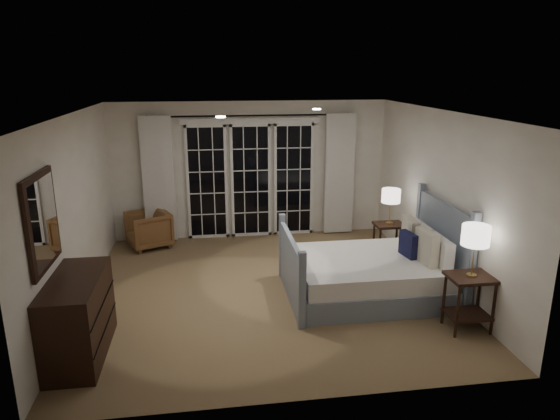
{
  "coord_description": "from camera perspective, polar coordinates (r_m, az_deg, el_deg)",
  "views": [
    {
      "loc": [
        -0.77,
        -6.5,
        3.05
      ],
      "look_at": [
        0.25,
        0.46,
        1.05
      ],
      "focal_mm": 32.0,
      "sensor_mm": 36.0,
      "label": 1
    }
  ],
  "objects": [
    {
      "name": "wall_right",
      "position": [
        7.5,
        17.82,
        1.2
      ],
      "size": [
        0.02,
        5.0,
        2.5
      ],
      "primitive_type": "cube",
      "color": "white",
      "rests_on": "floor"
    },
    {
      "name": "nightstand_right",
      "position": [
        8.39,
        12.3,
        -2.91
      ],
      "size": [
        0.47,
        0.38,
        0.61
      ],
      "color": "black",
      "rests_on": "floor"
    },
    {
      "name": "floor",
      "position": [
        7.22,
        -1.44,
        -9.12
      ],
      "size": [
        5.0,
        5.0,
        0.0
      ],
      "primitive_type": "plane",
      "color": "brown",
      "rests_on": "ground"
    },
    {
      "name": "wall_front",
      "position": [
        4.46,
        2.39,
        -7.99
      ],
      "size": [
        5.0,
        0.02,
        2.5
      ],
      "primitive_type": "cube",
      "color": "white",
      "rests_on": "floor"
    },
    {
      "name": "wall_left",
      "position": [
        6.96,
        -22.4,
        -0.35
      ],
      "size": [
        0.02,
        5.0,
        2.5
      ],
      "primitive_type": "cube",
      "color": "white",
      "rests_on": "floor"
    },
    {
      "name": "curtain_right",
      "position": [
        9.4,
        6.78,
        4.09
      ],
      "size": [
        0.55,
        0.1,
        2.25
      ],
      "primitive_type": "cube",
      "color": "white",
      "rests_on": "curtain_rod"
    },
    {
      "name": "bed",
      "position": [
        7.08,
        10.42,
        -7.04
      ],
      "size": [
        2.2,
        1.58,
        1.28
      ],
      "color": "gray",
      "rests_on": "floor"
    },
    {
      "name": "lamp_right",
      "position": [
        8.2,
        12.57,
        1.55
      ],
      "size": [
        0.3,
        0.3,
        0.58
      ],
      "color": "#AF8F46",
      "rests_on": "nightstand_right"
    },
    {
      "name": "mirror",
      "position": [
        5.62,
        -25.52,
        -1.2
      ],
      "size": [
        0.05,
        0.85,
        1.0
      ],
      "color": "black",
      "rests_on": "wall_left"
    },
    {
      "name": "armchair",
      "position": [
        9.09,
        -14.79,
        -2.16
      ],
      "size": [
        0.91,
        0.9,
        0.64
      ],
      "primitive_type": "imported",
      "rotation": [
        0.0,
        0.0,
        -1.17
      ],
      "color": "brown",
      "rests_on": "floor"
    },
    {
      "name": "ceiling",
      "position": [
        6.57,
        -1.59,
        11.06
      ],
      "size": [
        5.0,
        5.0,
        0.0
      ],
      "primitive_type": "plane",
      "rotation": [
        3.14,
        0.0,
        0.0
      ],
      "color": "white",
      "rests_on": "wall_back"
    },
    {
      "name": "nightstand_left",
      "position": [
        6.44,
        20.81,
        -8.96
      ],
      "size": [
        0.53,
        0.43,
        0.69
      ],
      "color": "black",
      "rests_on": "floor"
    },
    {
      "name": "lamp_left",
      "position": [
        6.18,
        21.47,
        -2.77
      ],
      "size": [
        0.32,
        0.32,
        0.62
      ],
      "color": "#AF8F46",
      "rests_on": "nightstand_left"
    },
    {
      "name": "downlight_b",
      "position": [
        6.13,
        -6.81,
        10.51
      ],
      "size": [
        0.12,
        0.12,
        0.01
      ],
      "primitive_type": "cylinder",
      "color": "white",
      "rests_on": "ceiling"
    },
    {
      "name": "downlight_a",
      "position": [
        7.29,
        4.21,
        11.42
      ],
      "size": [
        0.12,
        0.12,
        0.01
      ],
      "primitive_type": "cylinder",
      "color": "white",
      "rests_on": "ceiling"
    },
    {
      "name": "wall_back",
      "position": [
        9.21,
        -3.39,
        4.57
      ],
      "size": [
        5.0,
        0.02,
        2.5
      ],
      "primitive_type": "cube",
      "color": "white",
      "rests_on": "floor"
    },
    {
      "name": "curtain_rod",
      "position": [
        8.97,
        -3.44,
        10.72
      ],
      "size": [
        3.5,
        0.03,
        0.03
      ],
      "primitive_type": "cylinder",
      "rotation": [
        0.0,
        1.57,
        0.0
      ],
      "color": "black",
      "rests_on": "wall_back"
    },
    {
      "name": "curtain_left",
      "position": [
        9.12,
        -13.71,
        3.39
      ],
      "size": [
        0.55,
        0.1,
        2.25
      ],
      "primitive_type": "cube",
      "color": "white",
      "rests_on": "curtain_rod"
    },
    {
      "name": "dresser",
      "position": [
        5.95,
        -22.04,
        -11.29
      ],
      "size": [
        0.54,
        1.27,
        0.9
      ],
      "color": "black",
      "rests_on": "floor"
    },
    {
      "name": "french_doors",
      "position": [
        9.21,
        -3.35,
        3.54
      ],
      "size": [
        2.5,
        0.04,
        2.2
      ],
      "color": "black",
      "rests_on": "wall_back"
    }
  ]
}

